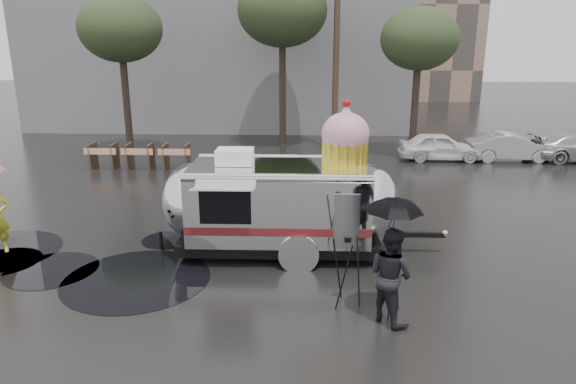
{
  "coord_description": "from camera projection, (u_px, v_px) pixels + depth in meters",
  "views": [
    {
      "loc": [
        1.33,
        -10.18,
        4.91
      ],
      "look_at": [
        0.84,
        1.49,
        1.52
      ],
      "focal_mm": 32.0,
      "sensor_mm": 36.0,
      "label": 1
    }
  ],
  "objects": [
    {
      "name": "ground",
      "position": [
        247.0,
        277.0,
        11.19
      ],
      "size": [
        120.0,
        120.0,
        0.0
      ],
      "primitive_type": "plane",
      "color": "black",
      "rests_on": "ground"
    },
    {
      "name": "puddles",
      "position": [
        67.0,
        264.0,
        11.85
      ],
      "size": [
        6.89,
        4.52,
        0.01
      ],
      "color": "black",
      "rests_on": "ground"
    },
    {
      "name": "grey_building",
      "position": [
        227.0,
        17.0,
        32.56
      ],
      "size": [
        22.0,
        12.0,
        13.0
      ],
      "primitive_type": "cube",
      "color": "slate",
      "rests_on": "ground"
    },
    {
      "name": "utility_pole",
      "position": [
        336.0,
        50.0,
        23.23
      ],
      "size": [
        1.6,
        0.28,
        9.0
      ],
      "color": "#473323",
      "rests_on": "ground"
    },
    {
      "name": "tree_left",
      "position": [
        120.0,
        29.0,
        22.41
      ],
      "size": [
        3.64,
        3.64,
        6.95
      ],
      "color": "#382D26",
      "rests_on": "ground"
    },
    {
      "name": "tree_mid",
      "position": [
        282.0,
        11.0,
        23.81
      ],
      "size": [
        4.2,
        4.2,
        8.03
      ],
      "color": "#382D26",
      "rests_on": "ground"
    },
    {
      "name": "tree_right",
      "position": [
        419.0,
        40.0,
        22.01
      ],
      "size": [
        3.36,
        3.36,
        6.42
      ],
      "color": "#382D26",
      "rests_on": "ground"
    },
    {
      "name": "barricade_row",
      "position": [
        140.0,
        155.0,
        20.83
      ],
      "size": [
        4.3,
        0.8,
        1.0
      ],
      "color": "#473323",
      "rests_on": "ground"
    },
    {
      "name": "parked_cars",
      "position": [
        552.0,
        145.0,
        22.03
      ],
      "size": [
        13.2,
        1.9,
        1.5
      ],
      "color": "silver",
      "rests_on": "ground"
    },
    {
      "name": "airstream_trailer",
      "position": [
        283.0,
        200.0,
        12.22
      ],
      "size": [
        7.04,
        2.69,
        3.79
      ],
      "rotation": [
        0.0,
        0.0,
        0.01
      ],
      "color": "silver",
      "rests_on": "ground"
    },
    {
      "name": "person_right",
      "position": [
        391.0,
        275.0,
        9.21
      ],
      "size": [
        0.92,
        0.98,
        1.81
      ],
      "primitive_type": "imported",
      "rotation": [
        0.0,
        0.0,
        2.25
      ],
      "color": "black",
      "rests_on": "ground"
    },
    {
      "name": "umbrella_black",
      "position": [
        394.0,
        219.0,
        8.91
      ],
      "size": [
        1.23,
        1.23,
        2.39
      ],
      "color": "black",
      "rests_on": "ground"
    },
    {
      "name": "tripod",
      "position": [
        347.0,
        266.0,
        9.81
      ],
      "size": [
        0.56,
        0.57,
        1.41
      ],
      "rotation": [
        0.0,
        0.0,
        0.25
      ],
      "color": "black",
      "rests_on": "ground"
    }
  ]
}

